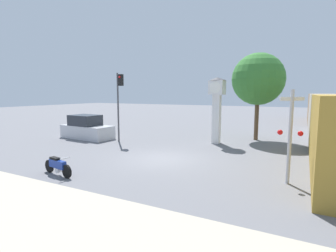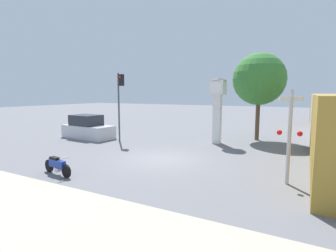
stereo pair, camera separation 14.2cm
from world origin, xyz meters
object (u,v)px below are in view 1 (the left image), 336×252
object	(u,v)px
freight_train	(328,115)
railroad_crossing_signal	(290,133)
clock_tower	(217,100)
traffic_light	(119,95)
parked_car	(87,129)
motorcycle	(58,166)
street_tree	(258,79)

from	to	relation	value
freight_train	railroad_crossing_signal	distance (m)	14.47
railroad_crossing_signal	clock_tower	bearing A→B (deg)	126.39
traffic_light	parked_car	size ratio (longest dim) A/B	1.13
motorcycle	parked_car	size ratio (longest dim) A/B	0.44
street_tree	parked_car	size ratio (longest dim) A/B	1.48
railroad_crossing_signal	parked_car	world-z (taller)	railroad_crossing_signal
clock_tower	street_tree	xyz separation A→B (m)	(2.23, 2.72, 1.46)
traffic_light	railroad_crossing_signal	xyz separation A→B (m)	(11.22, -4.06, -1.35)
motorcycle	street_tree	xyz separation A→B (m)	(6.05, 12.81, 4.08)
clock_tower	street_tree	bearing A→B (deg)	50.62
freight_train	traffic_light	distance (m)	16.95
clock_tower	railroad_crossing_signal	world-z (taller)	clock_tower
freight_train	parked_car	bearing A→B (deg)	-148.52
motorcycle	street_tree	world-z (taller)	street_tree
clock_tower	motorcycle	bearing A→B (deg)	-110.71
motorcycle	clock_tower	distance (m)	11.10
traffic_light	street_tree	xyz separation A→B (m)	(8.51, 5.36, 1.15)
traffic_light	parked_car	world-z (taller)	traffic_light
freight_train	traffic_light	bearing A→B (deg)	-142.67
motorcycle	clock_tower	bearing A→B (deg)	78.44
motorcycle	freight_train	bearing A→B (deg)	67.39
clock_tower	freight_train	xyz separation A→B (m)	(7.13, 7.59, -1.32)
clock_tower	freight_train	bearing A→B (deg)	46.79
street_tree	parked_car	xyz separation A→B (m)	(-11.77, -5.34, -3.73)
traffic_light	street_tree	size ratio (longest dim) A/B	0.76
motorcycle	railroad_crossing_signal	size ratio (longest dim) A/B	0.52
parked_car	freight_train	bearing A→B (deg)	35.81
motorcycle	parked_car	xyz separation A→B (m)	(-5.72, 7.47, 0.35)
street_tree	parked_car	world-z (taller)	street_tree
clock_tower	street_tree	distance (m)	3.81
motorcycle	railroad_crossing_signal	world-z (taller)	railroad_crossing_signal
traffic_light	railroad_crossing_signal	world-z (taller)	traffic_light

